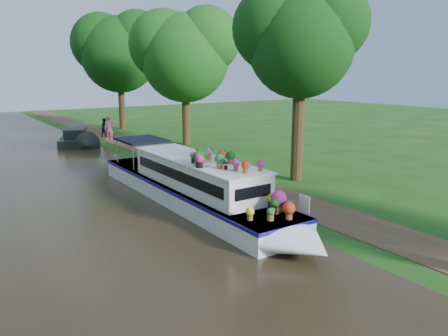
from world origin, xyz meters
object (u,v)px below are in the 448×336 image
plant_boat (197,185)px  second_boat (76,137)px  pedestrian_pink (109,128)px  pedestrian_dark (105,128)px

plant_boat → second_boat: size_ratio=2.11×
pedestrian_pink → pedestrian_dark: size_ratio=1.24×
plant_boat → pedestrian_dark: (3.06, 19.41, -0.08)m
second_boat → pedestrian_dark: pedestrian_dark is taller
second_boat → pedestrian_pink: (2.46, 0.08, 0.48)m
second_boat → pedestrian_dark: size_ratio=4.28×
plant_boat → pedestrian_pink: 17.86m
pedestrian_dark → second_boat: bearing=-155.3°
pedestrian_dark → plant_boat: bearing=-107.9°
pedestrian_pink → pedestrian_dark: pedestrian_pink is taller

